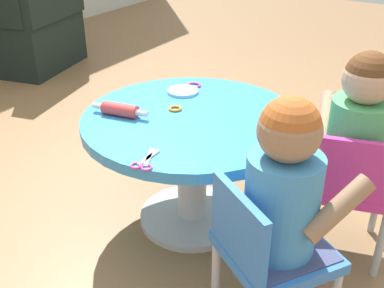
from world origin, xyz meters
The scene contains 12 objects.
ground_plane centered at (0.00, 0.00, 0.00)m, with size 10.00×10.00×0.00m, color olive.
craft_table centered at (0.00, 0.00, 0.36)m, with size 0.84×0.84×0.49m.
child_chair_left centered at (-0.36, -0.48, 0.31)m, with size 0.42×0.42×0.54m.
seated_child_left centered at (-0.33, -0.50, 0.53)m, with size 0.44×0.41×0.51m.
child_chair_right centered at (0.13, -0.59, 0.31)m, with size 0.37×0.37×0.54m.
seated_child_right centered at (0.16, -0.58, 0.53)m, with size 0.40×0.35×0.51m.
armchair_dark centered at (1.03, 2.15, 0.31)m, with size 0.85×0.86×0.85m.
rolling_pin centered at (-0.14, 0.23, 0.51)m, with size 0.07×0.23×0.05m.
craft_scissors centered at (-0.38, -0.06, 0.49)m, with size 0.14×0.08×0.01m.
playdough_blob_0 centered at (0.18, 0.16, 0.49)m, with size 0.13×0.13×0.01m, color #8CCCF2.
cookie_cutter_0 centered at (0.01, 0.09, 0.49)m, with size 0.05×0.05×0.01m, color orange.
cookie_cutter_1 centered at (0.27, 0.16, 0.49)m, with size 0.06×0.06×0.01m, color #D83FA5.
Camera 1 is at (-1.37, -0.85, 1.23)m, focal length 43.78 mm.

